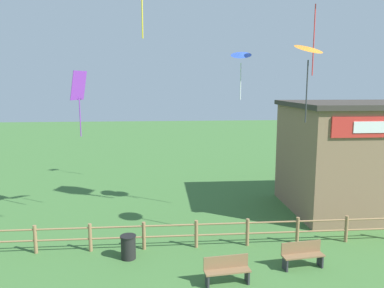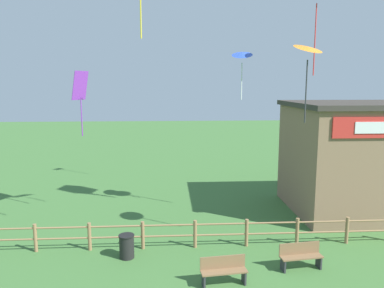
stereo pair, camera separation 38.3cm
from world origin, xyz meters
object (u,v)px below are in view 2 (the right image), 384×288
object	(u,v)px
park_bench_near_fence	(224,270)
kite_blue_delta	(242,56)
park_bench_by_building	(301,255)
trash_bin	(127,246)
kite_orange_delta	(308,50)
seaside_building	(368,157)
kite_purple_streamer	(80,90)

from	to	relation	value
park_bench_near_fence	kite_blue_delta	world-z (taller)	kite_blue_delta
park_bench_by_building	trash_bin	world-z (taller)	park_bench_by_building
kite_orange_delta	kite_blue_delta	bearing A→B (deg)	110.74
seaside_building	park_bench_near_fence	world-z (taller)	seaside_building
seaside_building	trash_bin	distance (m)	12.87
seaside_building	trash_bin	world-z (taller)	seaside_building
trash_bin	kite_orange_delta	size ratio (longest dim) A/B	0.31
park_bench_near_fence	park_bench_by_building	distance (m)	2.99
kite_orange_delta	seaside_building	bearing A→B (deg)	42.00
park_bench_near_fence	kite_blue_delta	xyz separation A→B (m)	(1.71, 6.38, 7.27)
trash_bin	kite_orange_delta	bearing A→B (deg)	1.19
seaside_building	kite_purple_streamer	size ratio (longest dim) A/B	2.59
kite_orange_delta	kite_blue_delta	world-z (taller)	kite_blue_delta
park_bench_by_building	kite_blue_delta	distance (m)	9.19
park_bench_near_fence	kite_orange_delta	world-z (taller)	kite_orange_delta
seaside_building	kite_orange_delta	xyz separation A→B (m)	(-5.10, -4.60, 4.84)
seaside_building	kite_purple_streamer	xyz separation A→B (m)	(-14.23, -0.12, 3.38)
park_bench_by_building	kite_blue_delta	xyz separation A→B (m)	(-1.15, 5.51, 7.27)
kite_orange_delta	kite_purple_streamer	world-z (taller)	kite_orange_delta
trash_bin	kite_purple_streamer	world-z (taller)	kite_purple_streamer
kite_orange_delta	trash_bin	bearing A→B (deg)	-178.81
trash_bin	kite_purple_streamer	bearing A→B (deg)	118.47
park_bench_near_fence	park_bench_by_building	bearing A→B (deg)	16.82
kite_orange_delta	kite_blue_delta	size ratio (longest dim) A/B	1.26
park_bench_by_building	trash_bin	size ratio (longest dim) A/B	1.73
park_bench_near_fence	park_bench_by_building	xyz separation A→B (m)	(2.86, 0.86, 0.00)
park_bench_near_fence	kite_purple_streamer	distance (m)	10.55
park_bench_by_building	kite_orange_delta	distance (m)	7.29
trash_bin	kite_blue_delta	distance (m)	9.87
seaside_building	kite_orange_delta	world-z (taller)	kite_orange_delta
park_bench_by_building	kite_orange_delta	size ratio (longest dim) A/B	0.53
park_bench_by_building	seaside_building	bearing A→B (deg)	47.13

